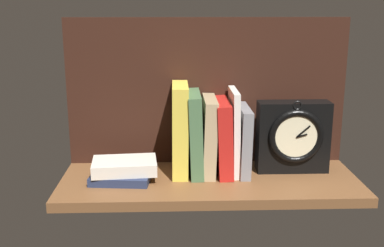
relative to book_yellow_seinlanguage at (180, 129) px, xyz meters
The scene contains 10 objects.
ground_plane 16.08cm from the book_yellow_seinlanguage, 33.64° to the right, with size 77.26×28.83×2.50cm, color brown.
back_panel 14.30cm from the book_yellow_seinlanguage, 48.89° to the left, with size 77.26×1.20×40.66cm, color black.
book_yellow_seinlanguage is the anchor object (origin of this frame).
book_green_romantic 4.16cm from the book_yellow_seinlanguage, ahead, with size 3.32×15.99×21.66cm, color #476B44.
book_tan_shortstories 7.82cm from the book_yellow_seinlanguage, ahead, with size 3.28×15.30×20.25cm, color tan.
book_red_requiem 11.61cm from the book_yellow_seinlanguage, ahead, with size 3.71×16.28×19.52cm, color red.
book_white_catcher 14.40cm from the book_yellow_seinlanguage, ahead, with size 1.66×13.69×22.43cm, color silver.
book_gray_chess 17.13cm from the book_yellow_seinlanguage, ahead, with size 2.68×15.49×17.77cm, color gray.
framed_clock 30.32cm from the book_yellow_seinlanguage, ahead, with size 19.11×7.44×19.99cm.
book_stack_side 18.16cm from the book_yellow_seinlanguage, 161.07° to the right, with size 17.36×13.48×5.27cm.
Camera 1 is at (-8.87, -115.67, 44.88)cm, focal length 44.32 mm.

